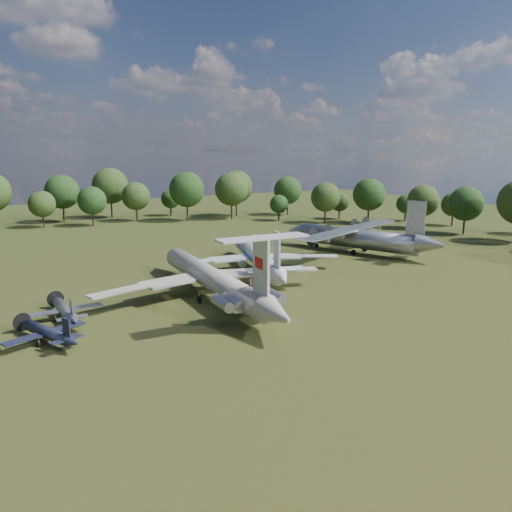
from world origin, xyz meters
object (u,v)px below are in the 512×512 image
small_prop_west (47,335)px  small_prop_northwest (65,312)px  person_on_il62 (250,283)px  il62_airliner (212,283)px  an12_transport (355,241)px  tu104_jet (257,260)px

small_prop_west → small_prop_northwest: (3.08, 7.33, 0.01)m
person_on_il62 → small_prop_northwest: bearing=-29.1°
il62_airliner → person_on_il62: (-0.61, -12.55, 3.04)m
an12_transport → small_prop_northwest: bearing=172.5°
small_prop_west → person_on_il62: 23.87m
il62_airliner → person_on_il62: person_on_il62 is taller
il62_airliner → small_prop_northwest: bearing=-178.6°
small_prop_west → il62_airliner: bearing=-5.3°
an12_transport → small_prop_west: size_ratio=3.01×
small_prop_northwest → small_prop_west: bearing=-115.4°
il62_airliner → small_prop_northwest: il62_airliner is taller
small_prop_northwest → person_on_il62: bearing=-36.2°
an12_transport → person_on_il62: person_on_il62 is taller
il62_airliner → small_prop_west: size_ratio=3.57×
person_on_il62 → il62_airliner: bearing=-88.3°
il62_airliner → person_on_il62: size_ratio=28.87×
tu104_jet → small_prop_west: tu104_jet is taller
small_prop_northwest → person_on_il62: person_on_il62 is taller
tu104_jet → il62_airliner: bearing=-124.6°
tu104_jet → an12_transport: an12_transport is taller
il62_airliner → person_on_il62: bearing=-90.0°
tu104_jet → person_on_il62: 27.64m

